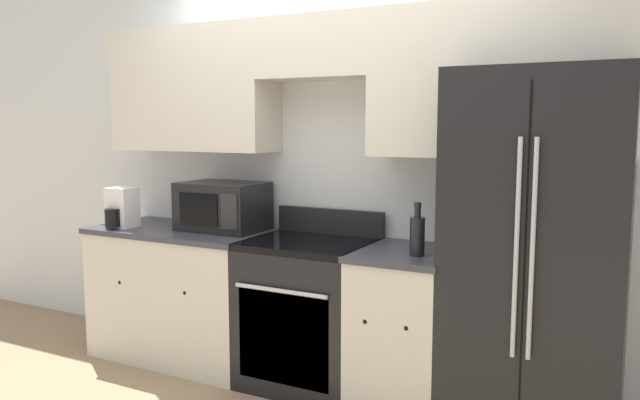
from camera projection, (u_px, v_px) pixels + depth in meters
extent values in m
cube|color=silver|center=(346.00, 168.00, 3.93)|extent=(8.00, 0.06, 2.60)
cube|color=beige|center=(194.00, 90.00, 4.18)|extent=(1.20, 0.33, 0.81)
cube|color=beige|center=(321.00, 48.00, 3.71)|extent=(0.73, 0.33, 0.37)
cube|color=beige|center=(497.00, 80.00, 3.26)|extent=(1.35, 0.33, 0.81)
cube|color=beige|center=(184.00, 295.00, 4.21)|extent=(1.20, 0.62, 0.85)
cube|color=#383842|center=(182.00, 231.00, 4.16)|extent=(1.22, 0.64, 0.03)
sphere|color=black|center=(120.00, 282.00, 4.05)|extent=(0.03, 0.03, 0.03)
sphere|color=black|center=(185.00, 293.00, 3.81)|extent=(0.03, 0.03, 0.03)
cube|color=beige|center=(405.00, 331.00, 3.48)|extent=(0.50, 0.62, 0.85)
cube|color=#383842|center=(407.00, 254.00, 3.43)|extent=(0.53, 0.64, 0.03)
sphere|color=black|center=(365.00, 322.00, 3.25)|extent=(0.03, 0.03, 0.03)
sphere|color=black|center=(406.00, 328.00, 3.15)|extent=(0.03, 0.03, 0.03)
cube|color=black|center=(309.00, 316.00, 3.77)|extent=(0.73, 0.62, 0.85)
cube|color=black|center=(283.00, 338.00, 3.51)|extent=(0.59, 0.01, 0.54)
cube|color=black|center=(309.00, 244.00, 3.71)|extent=(0.73, 0.62, 0.04)
cube|color=black|center=(330.00, 221.00, 3.95)|extent=(0.73, 0.04, 0.16)
cylinder|color=silver|center=(280.00, 291.00, 3.45)|extent=(0.59, 0.02, 0.02)
cube|color=black|center=(537.00, 254.00, 3.16)|extent=(0.85, 0.74, 1.84)
cube|color=black|center=(525.00, 268.00, 2.84)|extent=(0.01, 0.01, 1.70)
cylinder|color=#B7B7BC|center=(516.00, 249.00, 2.82)|extent=(0.02, 0.02, 1.01)
cylinder|color=#B7B7BC|center=(532.00, 250.00, 2.79)|extent=(0.02, 0.02, 1.01)
cube|color=black|center=(223.00, 206.00, 4.08)|extent=(0.54, 0.38, 0.31)
cube|color=black|center=(198.00, 209.00, 3.93)|extent=(0.30, 0.01, 0.20)
cube|color=#262628|center=(229.00, 212.00, 3.82)|extent=(0.12, 0.01, 0.22)
cylinder|color=black|center=(417.00, 237.00, 3.29)|extent=(0.08, 0.08, 0.20)
cylinder|color=black|center=(418.00, 212.00, 3.27)|extent=(0.03, 0.03, 0.06)
cylinder|color=black|center=(418.00, 205.00, 3.26)|extent=(0.04, 0.04, 0.02)
cube|color=white|center=(122.00, 207.00, 4.20)|extent=(0.18, 0.15, 0.27)
cylinder|color=black|center=(113.00, 218.00, 4.13)|extent=(0.11, 0.11, 0.12)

